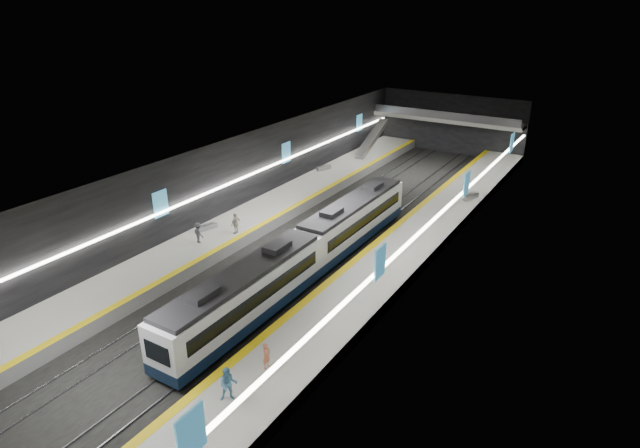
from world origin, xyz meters
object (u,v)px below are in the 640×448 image
Objects in this scene: train at (307,251)px; bench_left_far at (324,168)px; passenger_right_b at (228,385)px; bench_right_far at (470,196)px; passenger_left_a at (236,223)px; passenger_left_b at (199,233)px; escalator at (372,138)px; passenger_right_a at (267,356)px; bench_left_near at (207,227)px.

bench_left_far is (-11.47, 21.49, -0.96)m from train.
bench_right_far is at bearing 48.62° from passenger_right_b.
passenger_left_a reaches higher than passenger_left_b.
escalator reaches higher than train.
passenger_left_a is (-14.87, -19.19, 0.69)m from bench_right_far.
bench_left_far is 22.86m from passenger_left_b.
passenger_left_b reaches higher than passenger_right_a.
bench_left_near is 0.88× the size of bench_right_far.
bench_left_far is 39.55m from passenger_right_b.
passenger_left_b is (-16.32, -22.29, 0.64)m from bench_right_far.
escalator reaches higher than bench_right_far.
escalator is 32.54m from passenger_left_b.
escalator is 4.10× the size of passenger_right_b.
bench_left_near is at bearing -113.52° from bench_right_far.
bench_left_near is 0.96× the size of bench_left_far.
passenger_left_b is (-9.94, -1.32, -0.30)m from train.
passenger_left_b is (-14.72, 10.21, 0.10)m from passenger_right_a.
passenger_left_b is at bearing -172.46° from train.
train is 15.35m from passenger_right_b.
bench_right_far is 1.06× the size of passenger_right_b.
bench_left_far is at bearing 75.47° from passenger_right_b.
passenger_left_b is at bearing -89.89° from escalator.
passenger_right_b is (-1.71, -35.59, 0.72)m from bench_right_far.
bench_right_far is at bearing 65.65° from bench_left_near.
escalator is at bearing 104.86° from bench_left_near.
passenger_left_b is (-1.44, -3.10, -0.05)m from passenger_left_a.
train reaches higher than bench_left_far.
passenger_right_b reaches higher than passenger_left_a.
passenger_right_a is at bearing 49.35° from passenger_right_b.
bench_right_far is 35.64m from passenger_right_b.
passenger_right_b is at bearing -74.69° from bench_right_far.
passenger_right_b is 21.03m from passenger_left_a.
bench_left_near is 0.96× the size of passenger_left_a.
passenger_right_a is (4.78, -11.53, -0.41)m from train.
train is at bearing 69.09° from passenger_right_b.
escalator is at bearing -75.99° from passenger_left_b.
passenger_right_a is 3.09m from passenger_right_b.
train is 12.49m from passenger_right_a.
bench_left_near is 0.93× the size of passenger_right_b.
passenger_left_a reaches higher than bench_left_near.
bench_left_far is (-1.47, -9.72, -1.67)m from escalator.
passenger_right_b is at bearing 151.58° from passenger_left_b.
passenger_right_b is 19.76m from passenger_left_b.
bench_left_near is 2.93m from passenger_left_a.
passenger_right_b is at bearing -72.25° from escalator.
bench_left_far is at bearing -169.86° from passenger_left_a.
bench_left_near is 26.56m from bench_right_far.
escalator reaches higher than passenger_right_a.
bench_right_far is (16.38, -10.24, -1.65)m from escalator.
passenger_right_a reaches higher than bench_left_near.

